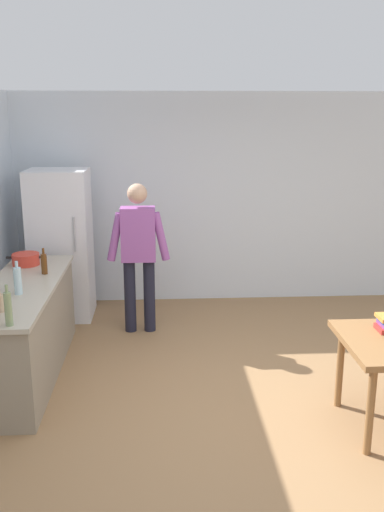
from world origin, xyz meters
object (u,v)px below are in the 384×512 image
Objects in this scene: person at (139,248)px; bottle_vinegar_tall at (8,308)px; bottle_water_clear at (18,280)px; bottle_beer_brown at (44,263)px; refrigerator at (61,245)px; cooking_pot at (26,259)px.

bottle_vinegar_tall is (-0.89, -2.06, 0.06)m from person.
bottle_vinegar_tall is (0.11, -0.75, 0.01)m from bottle_water_clear.
person reaches higher than bottle_water_clear.
bottle_water_clear is (-0.10, -0.63, 0.02)m from bottle_beer_brown.
bottle_vinegar_tall is (0.01, -1.38, 0.03)m from bottle_beer_brown.
refrigerator is 0.92m from cooking_pot.
cooking_pot is 0.99m from bottle_water_clear.
bottle_vinegar_tall is at bearing -88.74° from refrigerator.
refrigerator is at bearing 92.20° from bottle_beer_brown.
person is 6.54× the size of bottle_beer_brown.
person is (0.95, -0.55, 0.08)m from refrigerator.
bottle_beer_brown is (0.05, -1.24, 0.11)m from refrigerator.
cooking_pot is 1.75m from bottle_vinegar_tall.
person is 1.21m from cooking_pot.
cooking_pot is at bearing 126.69° from bottle_beer_brown.
cooking_pot is at bearing -163.85° from person.
bottle_vinegar_tall is (0.27, -1.73, 0.08)m from cooking_pot.
refrigerator is at bearing 91.26° from bottle_vinegar_tall.
bottle_beer_brown is at bearing -142.80° from person.
bottle_water_clear reaches higher than bottle_beer_brown.
refrigerator is 6.92× the size of bottle_beer_brown.
bottle_beer_brown is at bearing 90.41° from bottle_vinegar_tall.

